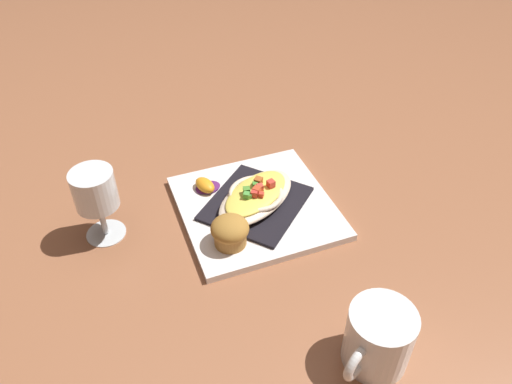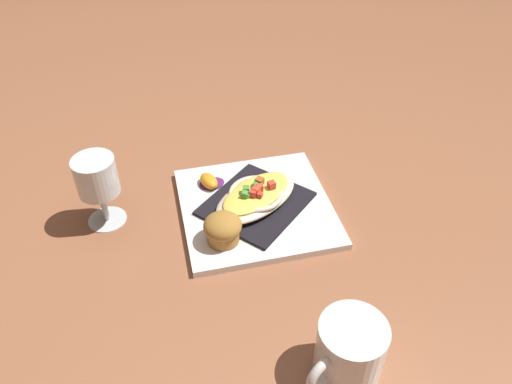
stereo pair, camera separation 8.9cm
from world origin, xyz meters
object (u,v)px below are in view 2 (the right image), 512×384
Objects in this scene: muffin at (223,229)px; stemmed_glass at (97,180)px; coffee_mug at (349,353)px; square_plate at (256,207)px; gratin_dish at (256,195)px; orange_garnish at (210,182)px.

stemmed_glass is at bearing 162.74° from muffin.
coffee_mug is 0.49m from stemmed_glass.
square_plate is 0.34m from coffee_mug.
coffee_mug is (0.12, -0.32, 0.01)m from gratin_dish.
gratin_dish is at bearing 4.86° from stemmed_glass.
muffin is at bearing -122.29° from square_plate.
square_plate is 4.62× the size of orange_garnish.
orange_garnish is 0.43m from coffee_mug.
muffin is at bearing -122.32° from gratin_dish.
stemmed_glass is (-0.21, 0.07, 0.05)m from muffin.
gratin_dish is (0.00, -0.00, 0.03)m from square_plate.
muffin is at bearing 126.60° from coffee_mug.
stemmed_glass reaches higher than gratin_dish.
muffin reaches higher than square_plate.
square_plate is at bearing -32.95° from orange_garnish.
muffin is 0.15m from orange_garnish.
square_plate is at bearing 57.71° from muffin.
gratin_dish reaches higher than orange_garnish.
gratin_dish is 3.02× the size of muffin.
muffin is at bearing -17.26° from stemmed_glass.
gratin_dish is at bearing -32.98° from orange_garnish.
stemmed_glass reaches higher than coffee_mug.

